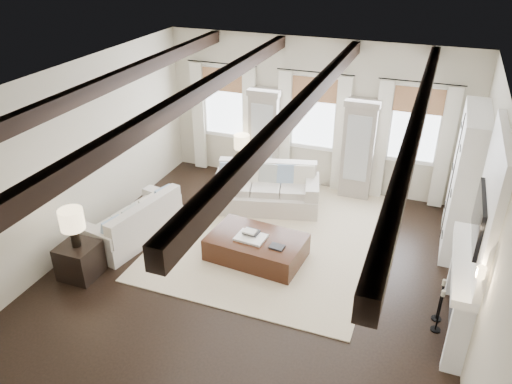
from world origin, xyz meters
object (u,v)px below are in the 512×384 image
at_px(ottoman, 257,248).
at_px(sofa_left, 136,223).
at_px(sofa_back, 266,190).
at_px(side_table_front, 80,260).
at_px(side_table_back, 242,172).

bearing_deg(ottoman, sofa_left, -170.23).
bearing_deg(sofa_back, side_table_front, -122.54).
xyz_separation_m(side_table_front, side_table_back, (1.22, 4.06, -0.01)).
relative_size(sofa_back, ottoman, 1.41).
distance_m(sofa_left, side_table_front, 1.31).
height_order(sofa_back, side_table_front, sofa_back).
bearing_deg(side_table_back, sofa_back, -43.02).
bearing_deg(sofa_back, side_table_back, 136.98).
distance_m(sofa_back, sofa_left, 2.70).
xyz_separation_m(sofa_left, side_table_back, (0.98, 2.77, -0.04)).
bearing_deg(side_table_front, sofa_back, 57.46).
xyz_separation_m(ottoman, side_table_back, (-1.31, 2.58, 0.07)).
distance_m(sofa_back, side_table_front, 3.86).
xyz_separation_m(sofa_back, side_table_back, (-0.86, 0.80, -0.08)).
distance_m(sofa_left, ottoman, 2.30).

